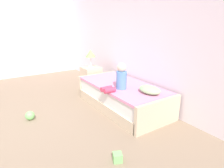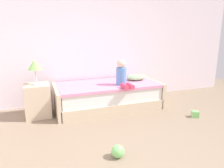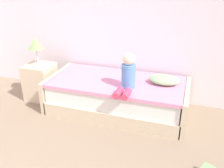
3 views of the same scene
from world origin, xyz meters
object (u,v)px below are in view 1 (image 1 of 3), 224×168
(table_lamp, at_px, (91,54))
(pillow, at_px, (150,90))
(toy_block, at_px, (117,157))
(toy_ball, at_px, (30,116))
(child_figure, at_px, (119,79))
(nightstand, at_px, (91,78))
(bed, at_px, (122,96))

(table_lamp, relative_size, pillow, 1.02)
(toy_block, bearing_deg, toy_ball, -158.77)
(pillow, distance_m, toy_ball, 2.22)
(child_figure, bearing_deg, table_lamp, 172.02)
(toy_ball, bearing_deg, nightstand, 117.04)
(bed, relative_size, pillow, 4.80)
(nightstand, height_order, toy_block, nightstand)
(pillow, bearing_deg, toy_block, -60.69)
(table_lamp, distance_m, pillow, 2.07)
(bed, xyz_separation_m, pillow, (0.68, 0.10, 0.32))
(table_lamp, bearing_deg, toy_ball, -62.96)
(toy_ball, bearing_deg, toy_block, 21.23)
(bed, xyz_separation_m, toy_block, (1.32, -1.04, -0.19))
(nightstand, relative_size, table_lamp, 1.33)
(bed, distance_m, nightstand, 1.35)
(child_figure, xyz_separation_m, toy_ball, (-0.69, -1.51, -0.62))
(pillow, relative_size, toy_block, 3.85)
(bed, height_order, toy_ball, bed)
(child_figure, distance_m, toy_block, 1.52)
(nightstand, bearing_deg, toy_ball, -62.96)
(child_figure, relative_size, toy_ball, 3.11)
(nightstand, bearing_deg, child_figure, -7.98)
(bed, relative_size, nightstand, 3.52)
(child_figure, bearing_deg, bed, 133.64)
(toy_ball, bearing_deg, bed, 74.94)
(bed, relative_size, table_lamp, 4.69)
(table_lamp, bearing_deg, bed, 0.36)
(bed, xyz_separation_m, child_figure, (0.22, -0.23, 0.46))
(toy_ball, bearing_deg, child_figure, 65.57)
(table_lamp, xyz_separation_m, child_figure, (1.57, -0.22, -0.23))
(child_figure, distance_m, toy_ball, 1.77)
(bed, xyz_separation_m, nightstand, (-1.35, -0.01, 0.05))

